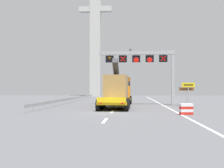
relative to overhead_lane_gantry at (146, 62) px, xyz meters
The scene contains 10 objects.
ground 12.26m from the overhead_lane_gantry, 111.95° to the right, with size 112.00×112.00×0.00m, color #5B5B60.
lane_markings 23.73m from the overhead_lane_gantry, 99.11° to the left, with size 0.20×80.38×0.01m.
edge_line_right 6.26m from the overhead_lane_gantry, 41.56° to the left, with size 0.20×63.00×0.01m, color silver.
overhead_lane_gantry is the anchor object (origin of this frame).
heavy_haul_truck_yellow 5.31m from the overhead_lane_gantry, 152.29° to the right, with size 3.37×14.13×5.30m.
exit_sign_yellow 6.37m from the overhead_lane_gantry, 25.21° to the right, with size 1.52×0.15×2.81m.
tourist_info_sign_brown 6.35m from the overhead_lane_gantry, ahead, with size 1.85×0.15×2.27m.
crash_barrier_striped 13.11m from the overhead_lane_gantry, 77.90° to the right, with size 1.06×0.64×0.90m.
guardrail_left 13.60m from the overhead_lane_gantry, 149.65° to the left, with size 0.13×37.01×0.76m.
bridge_pylon_distant 39.61m from the overhead_lane_gantry, 108.31° to the left, with size 9.00×2.00×38.48m.
Camera 1 is at (2.15, -22.39, 2.11)m, focal length 40.15 mm.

